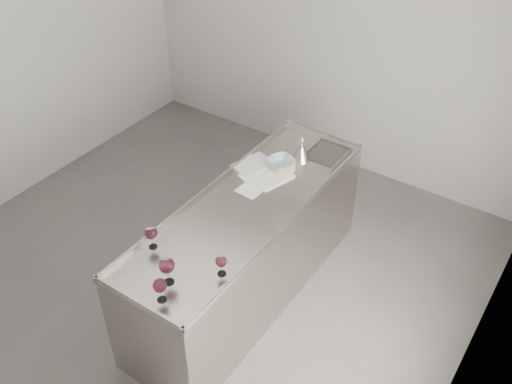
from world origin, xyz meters
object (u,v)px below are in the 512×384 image
Objects in this scene: ceramic_bowl at (281,163)px; counter at (248,250)px; wine_glass_left at (151,234)px; wine_glass_middle at (160,286)px; wine_glass_small at (221,262)px; notebook at (262,171)px; wine_glass_right at (167,266)px; wine_funnel at (301,152)px.

counter is at bearing -84.68° from ceramic_bowl.
wine_glass_middle is (0.37, -0.33, 0.00)m from wine_glass_left.
counter is 13.97× the size of wine_glass_left.
wine_glass_left is 0.79× the size of ceramic_bowl.
notebook is at bearing 110.84° from wine_glass_small.
wine_glass_left reaches higher than ceramic_bowl.
wine_glass_middle reaches higher than counter.
notebook is at bearing -125.88° from ceramic_bowl.
wine_glass_left reaches higher than counter.
wine_glass_middle reaches higher than ceramic_bowl.
counter is 0.99m from wine_glass_left.
ceramic_bowl is at bearing 93.35° from wine_glass_right.
wine_funnel reaches higher than wine_glass_left.
wine_glass_middle is 0.76× the size of wine_funnel.
ceramic_bowl is (-0.05, 0.56, 0.52)m from counter.
ceramic_bowl is at bearing 70.82° from notebook.
notebook is (-0.25, 1.51, -0.12)m from wine_glass_middle.
wine_glass_right reaches higher than counter.
wine_glass_left is 0.50m from wine_glass_middle.
wine_glass_left is 1.12× the size of wine_glass_small.
wine_glass_right is at bearing 114.51° from wine_glass_middle.
wine_glass_middle is 1.53m from notebook.
wine_glass_small reaches higher than notebook.
wine_funnel is at bearing 90.40° from wine_glass_right.
wine_glass_small is at bearing -75.33° from ceramic_bowl.
notebook is at bearing 109.36° from counter.
wine_glass_middle reaches higher than notebook.
wine_glass_small is at bearing -80.12° from wine_funnel.
wine_glass_small is 1.46m from wine_funnel.
wine_glass_right is (0.04, -0.94, 0.61)m from counter.
wine_funnel is (0.30, 1.50, -0.05)m from wine_glass_left.
wine_glass_small is 0.71× the size of ceramic_bowl.
counter is 1.24m from wine_glass_middle.
ceramic_bowl is at bearing 95.28° from wine_glass_middle.
wine_glass_right reaches higher than wine_glass_left.
wine_funnel is at bearing 68.30° from ceramic_bowl.
wine_glass_small is (0.24, 0.25, -0.03)m from wine_glass_right.
wine_glass_right is 0.93× the size of ceramic_bowl.
counter is 1.12m from wine_glass_right.
wine_funnel reaches higher than wine_glass_right.
notebook is 0.17m from ceramic_bowl.
wine_glass_small is 0.29× the size of notebook.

